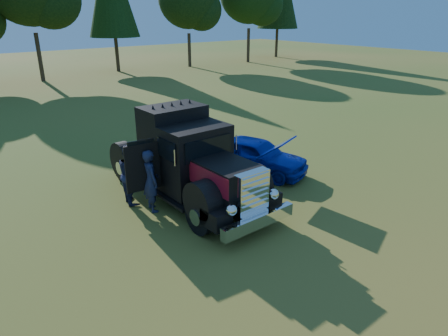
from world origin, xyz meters
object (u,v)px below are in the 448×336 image
spectator_near (151,181)px  hotrod_coupe (256,155)px  diamond_t_truck (189,163)px  spectator_far (131,174)px

spectator_near → hotrod_coupe: bearing=-76.4°
diamond_t_truck → spectator_far: (-1.59, 0.97, -0.29)m
hotrod_coupe → spectator_near: spectator_near is taller
hotrod_coupe → diamond_t_truck: bearing=-174.5°
spectator_far → spectator_near: bearing=-156.6°
diamond_t_truck → hotrod_coupe: size_ratio=1.61×
diamond_t_truck → spectator_far: diamond_t_truck is taller
spectator_near → spectator_far: 0.96m
spectator_near → spectator_far: bearing=22.1°
spectator_far → diamond_t_truck: bearing=-110.0°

